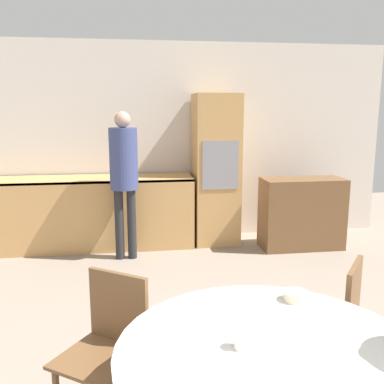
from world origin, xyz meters
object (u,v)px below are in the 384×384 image
Objects in this scene: person_standing at (124,169)px; chair_far_left at (109,342)px; bowl_centre at (296,296)px; cup at (242,340)px; chair_far_right at (334,318)px; oven_unit at (216,170)px; sideboard at (302,213)px.

chair_far_left is at bearing -91.43° from person_standing.
bowl_centre is (0.93, -2.87, -0.30)m from person_standing.
cup is at bearing -9.24° from chair_far_left.
bowl_centre is (0.40, 0.41, -0.01)m from cup.
chair_far_right is at bearing -63.99° from person_standing.
person_standing is 3.03m from bowl_centre.
chair_far_left is 2.77m from person_standing.
oven_unit is 1.13× the size of person_standing.
chair_far_left reaches higher than cup.
sideboard is at bearing 63.63° from cup.
bowl_centre is (-0.36, -0.24, 0.28)m from chair_far_right.
sideboard is 3.78m from cup.
oven_unit reaches higher than person_standing.
chair_far_left is at bearing 135.96° from cup.
person_standing is 13.39× the size of bowl_centre.
sideboard is 1.19× the size of chair_far_left.
oven_unit is 15.07× the size of bowl_centre.
person_standing reaches higher than bowl_centre.
bowl_centre is (-0.24, -3.38, -0.20)m from oven_unit.
cup is at bearing -99.64° from oven_unit.
person_standing is at bearing 107.90° from bowl_centre.
oven_unit is 3.17m from chair_far_right.
cup is at bearing -134.60° from bowl_centre.
chair_far_right is at bearing -87.92° from oven_unit.
cup is 0.62× the size of bowl_centre.
chair_far_right is 1.04m from cup.
person_standing is 21.69× the size of cup.
oven_unit reaches higher than bowl_centre.
chair_far_left is 10.79× the size of cup.
chair_far_right is 2.98m from person_standing.
person_standing is at bearing -177.46° from sideboard.
oven_unit is at bearing 103.76° from chair_far_left.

